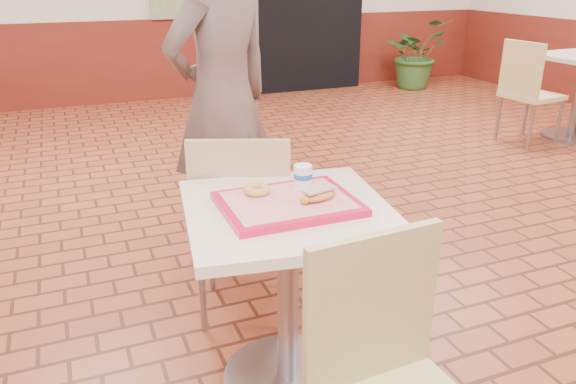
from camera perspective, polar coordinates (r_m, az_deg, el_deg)
name	(u,v)px	position (r m, az deg, el deg)	size (l,w,h in m)	color
wainscot_band	(458,178)	(3.28, 16.92, 1.37)	(8.00, 10.00, 1.00)	maroon
corridor_doorway	(306,7)	(7.93, 1.81, 18.24)	(1.60, 0.22, 2.20)	black
main_table	(288,269)	(2.16, 0.00, -7.78)	(0.74, 0.74, 0.78)	beige
chair_main_front	(391,383)	(1.67, 10.46, -18.51)	(0.45, 0.45, 0.93)	tan
chair_main_back	(242,220)	(2.57, -4.68, -2.84)	(0.56, 0.56, 0.94)	tan
customer	(223,99)	(3.05, -6.67, 9.37)	(0.69, 0.45, 1.88)	brown
serving_tray	(288,204)	(2.04, 0.00, -1.18)	(0.49, 0.38, 0.03)	red
ring_donut	(257,189)	(2.09, -3.18, 0.26)	(0.10, 0.10, 0.03)	tan
long_john_donut	(318,195)	(2.02, 3.08, -0.28)	(0.16, 0.11, 0.05)	#E67E43
paper_cup	(303,176)	(2.13, 1.53, 1.60)	(0.07, 0.07, 0.09)	white
chair_second_left	(527,88)	(5.81, 23.14, 9.71)	(0.50, 0.50, 0.98)	#E4D788
potted_plant	(416,54)	(8.30, 12.85, 13.54)	(0.86, 0.74, 0.95)	#2D5B24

